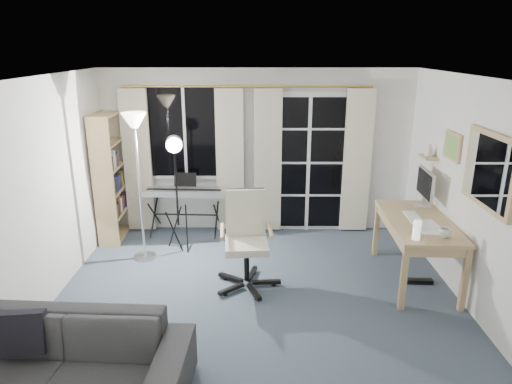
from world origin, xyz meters
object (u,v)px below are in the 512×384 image
studio_light (175,158)px  desk (418,228)px  sofa (54,350)px  bookshelf (109,180)px  keyboard_piano (184,193)px  office_chair (246,230)px  torchiere_lamp (136,143)px  monitor (425,185)px  mug (445,232)px

studio_light → desk: 3.11m
sofa → bookshelf: bearing=102.3°
studio_light → bookshelf: bearing=143.2°
keyboard_piano → office_chair: bearing=-53.6°
torchiere_lamp → monitor: size_ratio=3.49×
keyboard_piano → sofa: keyboard_piano is taller
torchiere_lamp → office_chair: (1.36, -0.62, -0.89)m
torchiere_lamp → office_chair: bearing=-24.6°
office_chair → studio_light: bearing=134.4°
studio_light → office_chair: size_ratio=1.47×
monitor → bookshelf: bearing=170.6°
keyboard_piano → desk: bearing=-21.7°
desk → mug: mug is taller
desk → torchiere_lamp: bearing=172.5°
bookshelf → keyboard_piano: bookshelf is taller
torchiere_lamp → monitor: torchiere_lamp is taller
bookshelf → mug: (4.10, -1.80, -0.04)m
bookshelf → keyboard_piano: size_ratio=1.49×
studio_light → sofa: (-0.52, -2.69, -0.90)m
keyboard_piano → office_chair: office_chair is taller
office_chair → monitor: size_ratio=2.02×
office_chair → mug: size_ratio=8.89×
monitor → mug: bearing=-93.8°
desk → monitor: size_ratio=2.63×
office_chair → desk: office_chair is taller
keyboard_piano → monitor: bearing=-13.0°
keyboard_piano → office_chair: (0.93, -1.39, -0.01)m
torchiere_lamp → office_chair: size_ratio=1.73×
torchiere_lamp → studio_light: (0.43, 0.20, -0.23)m
monitor → torchiere_lamp: bearing=-179.8°
keyboard_piano → studio_light: studio_light is taller
bookshelf → torchiere_lamp: 1.19m
desk → keyboard_piano: bearing=157.7°
keyboard_piano → mug: size_ratio=9.73×
studio_light → office_chair: (0.94, -0.83, -0.66)m
office_chair → sofa: size_ratio=0.52×
torchiere_lamp → studio_light: 0.53m
torchiere_lamp → mug: size_ratio=15.35×
desk → bookshelf: bearing=164.0°
desk → sofa: size_ratio=0.68×
bookshelf → mug: bookshelf is taller
bookshelf → desk: size_ratio=1.25×
bookshelf → torchiere_lamp: bearing=-52.0°
torchiere_lamp → sofa: bearing=-92.2°
torchiere_lamp → desk: 3.53m
studio_light → office_chair: studio_light is taller
desk → monitor: monitor is taller
mug → sofa: 3.86m
office_chair → monitor: bearing=8.9°
office_chair → mug: 2.16m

